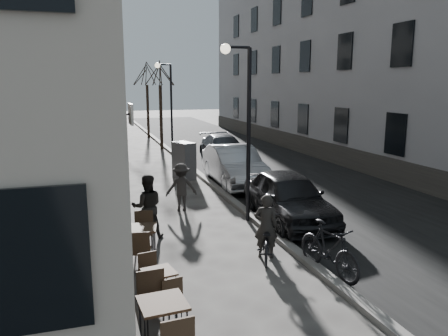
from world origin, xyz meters
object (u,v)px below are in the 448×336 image
bistro_set_b (159,285)px  car_far (224,148)px  sign_board (123,302)px  utility_cabinet (184,161)px  streetlamp_far (168,99)px  car_mid (234,165)px  car_near (288,197)px  streetlamp_near (243,114)px  bicycle (266,238)px  tree_far (147,74)px  bistro_set_a (163,322)px  pedestrian_far (111,163)px  pedestrian_mid (181,187)px  pedestrian_near (147,207)px  bistro_set_c (142,240)px  moped (329,249)px  tree_near (160,72)px

bistro_set_b → car_far: 15.16m
sign_board → utility_cabinet: 11.57m
streetlamp_far → car_mid: streetlamp_far is taller
car_near → utility_cabinet: bearing=107.5°
streetlamp_near → bicycle: streetlamp_near is taller
tree_far → bistro_set_a: bearing=-97.2°
bistro_set_b → pedestrian_far: (-0.28, 10.75, 0.41)m
pedestrian_mid → pedestrian_far: 5.24m
tree_far → car_near: tree_far is taller
streetlamp_far → pedestrian_near: size_ratio=2.99×
bistro_set_c → car_near: car_near is taller
bistro_set_b → car_mid: (4.46, 8.90, 0.36)m
sign_board → bistro_set_a: bearing=-61.5°
bicycle → moped: size_ratio=0.94×
tree_far → sign_board: tree_far is taller
bistro_set_a → moped: (3.84, 1.74, 0.05)m
streetlamp_near → car_near: 2.78m
utility_cabinet → pedestrian_near: size_ratio=0.93×
utility_cabinet → car_far: 4.57m
tree_far → pedestrian_near: (-2.94, -21.59, -3.81)m
sign_board → tree_far: bearing=80.7°
tree_far → bistro_set_a: (-3.39, -26.74, -4.15)m
bistro_set_c → car_near: bearing=31.5°
tree_far → sign_board: size_ratio=5.18×
utility_cabinet → car_far: size_ratio=0.34×
sign_board → bicycle: bearing=30.2°
streetlamp_near → tree_far: 21.05m
streetlamp_near → car_far: bearing=75.8°
bicycle → pedestrian_far: pedestrian_far is taller
bistro_set_c → utility_cabinet: utility_cabinet is taller
tree_far → car_mid: bearing=-85.7°
utility_cabinet → car_near: utility_cabinet is taller
bistro_set_c → bicycle: (2.79, -0.63, -0.03)m
pedestrian_mid → moped: size_ratio=0.82×
streetlamp_far → moped: 16.22m
streetlamp_near → streetlamp_far: same height
bicycle → pedestrian_far: (-3.03, 9.21, 0.36)m
bistro_set_c → utility_cabinet: size_ratio=1.07×
tree_near → bistro_set_b: 20.00m
tree_far → pedestrian_near: 22.12m
streetlamp_far → bicycle: 14.99m
pedestrian_far → car_far: (5.90, 3.33, -0.15)m
pedestrian_mid → car_mid: (2.81, 3.02, 0.01)m
utility_cabinet → pedestrian_far: pedestrian_far is taller
streetlamp_near → car_mid: bearing=74.1°
bistro_set_b → bicycle: (2.74, 1.54, 0.05)m
streetlamp_near → utility_cabinet: size_ratio=3.22×
car_far → bistro_set_b: bearing=-109.6°
bistro_set_b → sign_board: sign_board is taller
tree_far → pedestrian_mid: size_ratio=3.71×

